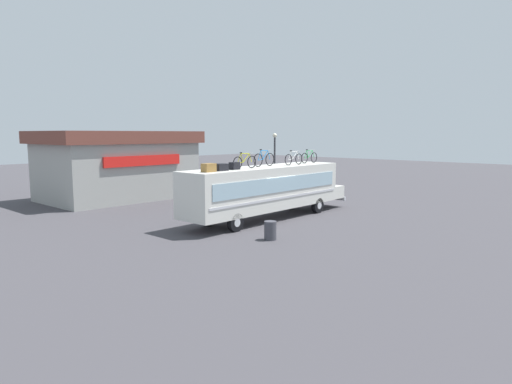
{
  "coord_description": "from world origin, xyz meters",
  "views": [
    {
      "loc": [
        -18.74,
        -16.32,
        4.79
      ],
      "look_at": [
        -0.74,
        0.0,
        1.63
      ],
      "focal_mm": 31.37,
      "sensor_mm": 36.0,
      "label": 1
    }
  ],
  "objects_px": {
    "luggage_bag_1": "(209,168)",
    "rooftop_bicycle_1": "(245,162)",
    "luggage_bag_2": "(221,167)",
    "luggage_bag_3": "(234,166)",
    "rooftop_bicycle_4": "(309,157)",
    "street_lamp": "(275,158)",
    "trash_bin": "(270,230)",
    "rooftop_bicycle_3": "(294,159)",
    "rooftop_bicycle_2": "(264,159)",
    "bus": "(267,188)"
  },
  "relations": [
    {
      "from": "luggage_bag_3",
      "to": "rooftop_bicycle_3",
      "type": "distance_m",
      "value": 4.8
    },
    {
      "from": "bus",
      "to": "rooftop_bicycle_1",
      "type": "distance_m",
      "value": 2.59
    },
    {
      "from": "rooftop_bicycle_2",
      "to": "rooftop_bicycle_4",
      "type": "bearing_deg",
      "value": -2.5
    },
    {
      "from": "street_lamp",
      "to": "luggage_bag_3",
      "type": "bearing_deg",
      "value": -150.34
    },
    {
      "from": "luggage_bag_1",
      "to": "rooftop_bicycle_1",
      "type": "relative_size",
      "value": 0.37
    },
    {
      "from": "bus",
      "to": "luggage_bag_1",
      "type": "bearing_deg",
      "value": -176.15
    },
    {
      "from": "luggage_bag_3",
      "to": "rooftop_bicycle_3",
      "type": "bearing_deg",
      "value": -1.52
    },
    {
      "from": "bus",
      "to": "trash_bin",
      "type": "xyz_separation_m",
      "value": [
        -3.75,
        -3.42,
        -1.33
      ]
    },
    {
      "from": "luggage_bag_3",
      "to": "trash_bin",
      "type": "xyz_separation_m",
      "value": [
        -0.95,
        -3.22,
        -2.74
      ]
    },
    {
      "from": "rooftop_bicycle_1",
      "to": "rooftop_bicycle_2",
      "type": "relative_size",
      "value": 0.99
    },
    {
      "from": "luggage_bag_3",
      "to": "rooftop_bicycle_2",
      "type": "distance_m",
      "value": 2.8
    },
    {
      "from": "rooftop_bicycle_1",
      "to": "luggage_bag_1",
      "type": "bearing_deg",
      "value": -177.09
    },
    {
      "from": "luggage_bag_3",
      "to": "rooftop_bicycle_4",
      "type": "height_order",
      "value": "rooftop_bicycle_4"
    },
    {
      "from": "rooftop_bicycle_3",
      "to": "rooftop_bicycle_4",
      "type": "xyz_separation_m",
      "value": [
        2.07,
        0.36,
        -0.0
      ]
    },
    {
      "from": "luggage_bag_1",
      "to": "luggage_bag_3",
      "type": "xyz_separation_m",
      "value": [
        1.87,
        0.12,
        -0.02
      ]
    },
    {
      "from": "rooftop_bicycle_3",
      "to": "rooftop_bicycle_4",
      "type": "distance_m",
      "value": 2.1
    },
    {
      "from": "street_lamp",
      "to": "bus",
      "type": "bearing_deg",
      "value": -142.69
    },
    {
      "from": "rooftop_bicycle_4",
      "to": "street_lamp",
      "type": "distance_m",
      "value": 6.42
    },
    {
      "from": "bus",
      "to": "street_lamp",
      "type": "height_order",
      "value": "street_lamp"
    },
    {
      "from": "bus",
      "to": "rooftop_bicycle_4",
      "type": "height_order",
      "value": "rooftop_bicycle_4"
    },
    {
      "from": "rooftop_bicycle_2",
      "to": "rooftop_bicycle_4",
      "type": "distance_m",
      "value": 4.11
    },
    {
      "from": "street_lamp",
      "to": "luggage_bag_2",
      "type": "bearing_deg",
      "value": -152.54
    },
    {
      "from": "rooftop_bicycle_2",
      "to": "trash_bin",
      "type": "distance_m",
      "value": 5.97
    },
    {
      "from": "luggage_bag_1",
      "to": "rooftop_bicycle_4",
      "type": "bearing_deg",
      "value": 2.3
    },
    {
      "from": "rooftop_bicycle_3",
      "to": "trash_bin",
      "type": "height_order",
      "value": "rooftop_bicycle_3"
    },
    {
      "from": "rooftop_bicycle_2",
      "to": "street_lamp",
      "type": "distance_m",
      "value": 9.1
    },
    {
      "from": "luggage_bag_3",
      "to": "street_lamp",
      "type": "height_order",
      "value": "street_lamp"
    },
    {
      "from": "bus",
      "to": "luggage_bag_2",
      "type": "height_order",
      "value": "luggage_bag_2"
    },
    {
      "from": "luggage_bag_3",
      "to": "rooftop_bicycle_4",
      "type": "relative_size",
      "value": 0.29
    },
    {
      "from": "rooftop_bicycle_4",
      "to": "trash_bin",
      "type": "relative_size",
      "value": 1.93
    },
    {
      "from": "rooftop_bicycle_1",
      "to": "street_lamp",
      "type": "xyz_separation_m",
      "value": [
        9.34,
        5.75,
        -0.36
      ]
    },
    {
      "from": "luggage_bag_2",
      "to": "rooftop_bicycle_2",
      "type": "bearing_deg",
      "value": 6.32
    },
    {
      "from": "luggage_bag_2",
      "to": "rooftop_bicycle_3",
      "type": "relative_size",
      "value": 0.38
    },
    {
      "from": "rooftop_bicycle_1",
      "to": "rooftop_bicycle_2",
      "type": "bearing_deg",
      "value": 11.27
    },
    {
      "from": "rooftop_bicycle_2",
      "to": "rooftop_bicycle_3",
      "type": "xyz_separation_m",
      "value": [
        2.03,
        -0.54,
        -0.04
      ]
    },
    {
      "from": "bus",
      "to": "rooftop_bicycle_1",
      "type": "bearing_deg",
      "value": -174.94
    },
    {
      "from": "luggage_bag_3",
      "to": "trash_bin",
      "type": "relative_size",
      "value": 0.55
    },
    {
      "from": "luggage_bag_1",
      "to": "rooftop_bicycle_4",
      "type": "distance_m",
      "value": 8.74
    },
    {
      "from": "bus",
      "to": "rooftop_bicycle_4",
      "type": "relative_size",
      "value": 7.4
    },
    {
      "from": "luggage_bag_3",
      "to": "rooftop_bicycle_1",
      "type": "distance_m",
      "value": 0.8
    },
    {
      "from": "rooftop_bicycle_3",
      "to": "luggage_bag_3",
      "type": "bearing_deg",
      "value": 178.48
    },
    {
      "from": "bus",
      "to": "trash_bin",
      "type": "bearing_deg",
      "value": -137.7
    },
    {
      "from": "rooftop_bicycle_1",
      "to": "rooftop_bicycle_3",
      "type": "distance_m",
      "value": 4.02
    },
    {
      "from": "luggage_bag_2",
      "to": "luggage_bag_3",
      "type": "relative_size",
      "value": 1.33
    },
    {
      "from": "luggage_bag_2",
      "to": "street_lamp",
      "type": "distance_m",
      "value": 12.5
    },
    {
      "from": "luggage_bag_2",
      "to": "rooftop_bicycle_1",
      "type": "xyz_separation_m",
      "value": [
        1.75,
        0.02,
        0.19
      ]
    },
    {
      "from": "luggage_bag_1",
      "to": "street_lamp",
      "type": "xyz_separation_m",
      "value": [
        11.98,
        5.88,
        -0.2
      ]
    },
    {
      "from": "luggage_bag_2",
      "to": "luggage_bag_3",
      "type": "distance_m",
      "value": 0.98
    },
    {
      "from": "rooftop_bicycle_2",
      "to": "luggage_bag_1",
      "type": "bearing_deg",
      "value": -173.46
    },
    {
      "from": "luggage_bag_3",
      "to": "rooftop_bicycle_4",
      "type": "distance_m",
      "value": 6.87
    }
  ]
}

